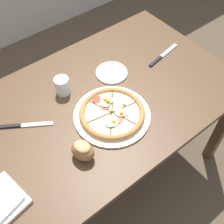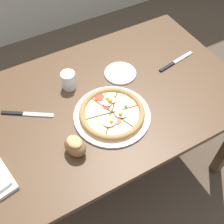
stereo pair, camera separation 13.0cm
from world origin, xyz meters
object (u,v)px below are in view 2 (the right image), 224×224
Objects in this scene: bread_piece_near at (75,146)px; knife_main at (176,62)px; pizza at (112,113)px; knife_spare at (27,114)px; dining_table at (93,113)px; water_glass at (69,81)px; side_saucer at (120,73)px.

knife_main is (0.72, 0.25, -0.04)m from bread_piece_near.
bread_piece_near is 0.76m from knife_main.
pizza reaches higher than knife_main.
pizza reaches higher than knife_spare.
pizza is 1.45× the size of knife_main.
dining_table is 0.21m from water_glass.
knife_main is 1.13× the size of knife_spare.
pizza is 0.41m from knife_spare.
dining_table is 12.35× the size of bread_piece_near.
dining_table is at bearing 174.31° from knife_main.
pizza is 1.64× the size of knife_spare.
knife_spare is at bearing 149.82° from pizza.
water_glass is (0.13, 0.37, -0.01)m from bread_piece_near.
water_glass is (-0.05, 0.15, 0.13)m from dining_table.
bread_piece_near is at bearing -170.36° from knife_main.
water_glass reaches higher than knife_spare.
knife_spare is at bearing 112.19° from bread_piece_near.
dining_table is 0.33m from knife_spare.
pizza is 0.29m from water_glass.
knife_spare reaches higher than dining_table.
bread_piece_near reaches higher than knife_spare.
knife_spare is (-0.12, 0.30, -0.04)m from bread_piece_near.
pizza is 0.52m from knife_main.
knife_main is (0.49, 0.16, -0.02)m from pizza.
water_glass is 0.54× the size of side_saucer.
knife_main is 0.32m from side_saucer.
side_saucer is at bearing -9.44° from water_glass.
water_glass is at bearing 159.38° from knife_main.
side_saucer is at bearing 25.55° from dining_table.
knife_spare is (-0.35, 0.20, -0.02)m from pizza.
knife_spare and side_saucer have the same top height.
bread_piece_near is at bearing -34.80° from knife_spare.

